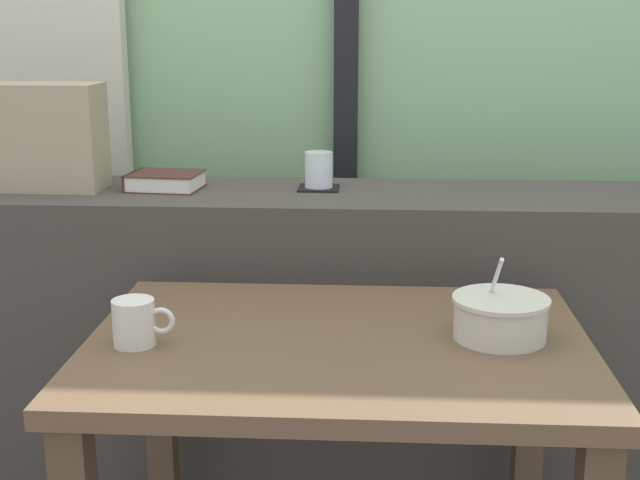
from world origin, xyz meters
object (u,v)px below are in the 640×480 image
(juice_glass, at_px, (319,171))
(soup_bowl, at_px, (500,318))
(closed_book, at_px, (165,181))
(throw_pillow, at_px, (37,137))
(coaster_square, at_px, (319,188))
(ceramic_mug, at_px, (135,322))
(fork_utensil, at_px, (517,304))
(breakfast_table, at_px, (338,403))

(juice_glass, height_order, soup_bowl, juice_glass)
(closed_book, xyz_separation_m, throw_pillow, (-0.31, -0.01, 0.11))
(coaster_square, height_order, ceramic_mug, coaster_square)
(fork_utensil, bearing_deg, coaster_square, 140.69)
(breakfast_table, distance_m, coaster_square, 0.70)
(ceramic_mug, bearing_deg, coaster_square, 67.18)
(juice_glass, relative_size, ceramic_mug, 0.78)
(soup_bowl, height_order, fork_utensil, soup_bowl)
(throw_pillow, height_order, fork_utensil, throw_pillow)
(closed_book, height_order, ceramic_mug, closed_book)
(juice_glass, height_order, ceramic_mug, juice_glass)
(throw_pillow, xyz_separation_m, fork_utensil, (1.12, -0.38, -0.28))
(soup_bowl, distance_m, ceramic_mug, 0.66)
(ceramic_mug, bearing_deg, closed_book, 98.21)
(breakfast_table, height_order, soup_bowl, soup_bowl)
(coaster_square, distance_m, soup_bowl, 0.72)
(juice_glass, distance_m, ceramic_mug, 0.76)
(fork_utensil, bearing_deg, soup_bowl, -103.21)
(breakfast_table, xyz_separation_m, juice_glass, (-0.08, 0.63, 0.33))
(breakfast_table, distance_m, juice_glass, 0.71)
(ceramic_mug, bearing_deg, soup_bowl, 6.46)
(breakfast_table, distance_m, soup_bowl, 0.34)
(soup_bowl, relative_size, ceramic_mug, 1.57)
(coaster_square, bearing_deg, ceramic_mug, -112.82)
(coaster_square, xyz_separation_m, soup_bowl, (0.37, -0.61, -0.12))
(fork_utensil, xyz_separation_m, ceramic_mug, (-0.72, -0.26, 0.04))
(coaster_square, distance_m, fork_utensil, 0.62)
(coaster_square, relative_size, soup_bowl, 0.56)
(juice_glass, distance_m, closed_book, 0.38)
(juice_glass, height_order, throw_pillow, throw_pillow)
(throw_pillow, bearing_deg, coaster_square, 3.06)
(ceramic_mug, bearing_deg, breakfast_table, 8.35)
(closed_book, height_order, throw_pillow, throw_pillow)
(coaster_square, relative_size, juice_glass, 1.14)
(breakfast_table, xyz_separation_m, ceramic_mug, (-0.36, -0.05, 0.17))
(closed_book, relative_size, soup_bowl, 1.05)
(coaster_square, bearing_deg, closed_book, -176.63)
(closed_book, relative_size, throw_pillow, 0.59)
(breakfast_table, relative_size, throw_pillow, 2.88)
(fork_utensil, distance_m, ceramic_mug, 0.77)
(closed_book, xyz_separation_m, fork_utensil, (0.81, -0.40, -0.17))
(coaster_square, height_order, juice_glass, juice_glass)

